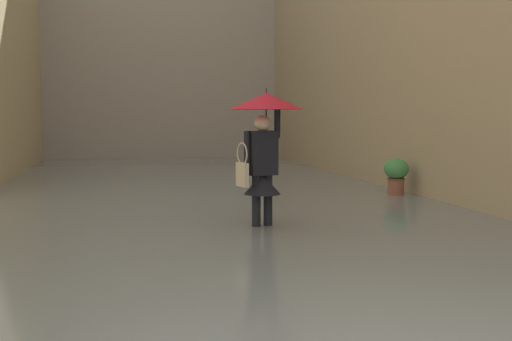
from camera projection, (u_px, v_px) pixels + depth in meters
ground_plane at (197, 197)px, 12.14m from camera, size 60.00×60.00×0.00m
flood_water at (197, 194)px, 12.14m from camera, size 8.76×25.17×0.10m
building_facade_far at (160, 12)px, 21.87m from camera, size 11.56×1.80×10.49m
person_wading at (264, 132)px, 8.30m from camera, size 1.01×1.01×1.97m
potted_plant_mid_left at (396, 175)px, 11.63m from camera, size 0.47×0.47×0.79m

